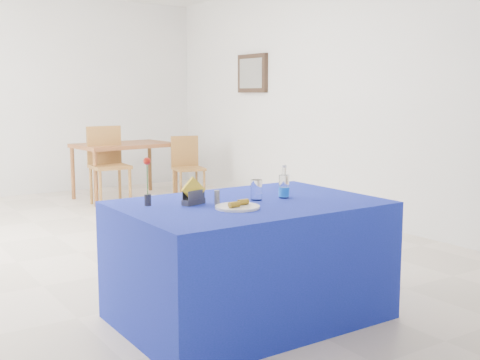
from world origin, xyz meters
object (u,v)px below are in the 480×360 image
Objects in this scene: plate at (237,207)px; oak_table at (124,149)px; blue_table at (249,260)px; chair_bg_right at (187,163)px; chair_bg_left at (107,160)px; water_bottle at (284,187)px.

plate is 4.94m from oak_table.
plate is 0.17× the size of blue_table.
plate is at bearing -105.28° from oak_table.
chair_bg_right is at bearing -38.33° from oak_table.
chair_bg_left is 1.18× the size of chair_bg_right.
blue_table is 1.87× the size of chair_bg_right.
chair_bg_left is at bearing 78.18° from plate.
blue_table is 1.58× the size of chair_bg_left.
chair_bg_left is (0.75, 4.31, 0.20)m from blue_table.
oak_table is at bearing 152.96° from chair_bg_right.
chair_bg_right reaches higher than blue_table.
water_bottle reaches higher than plate.
water_bottle is (0.27, -0.01, 0.45)m from blue_table.
chair_bg_right is (1.80, 4.09, 0.11)m from blue_table.
chair_bg_left is (-0.37, -0.31, -0.09)m from oak_table.
blue_table reaches higher than oak_table.
plate is at bearing -103.78° from chair_bg_right.
water_bottle is 4.71m from oak_table.
chair_bg_left reaches higher than water_bottle.
blue_table is at bearing 177.53° from water_bottle.
chair_bg_right is (1.98, 4.23, -0.27)m from plate.
oak_table is 0.88m from chair_bg_right.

